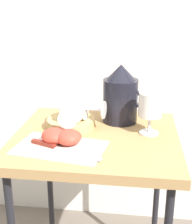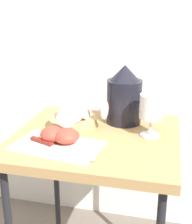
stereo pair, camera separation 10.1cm
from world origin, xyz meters
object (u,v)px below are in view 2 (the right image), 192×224
pitcher (124,100)px  knife (52,145)px  wine_glass_upright (151,109)px  apple_half_right (67,136)px  wine_glass_tipped_far (75,109)px  apple_half_left (53,134)px  table (96,155)px  basket_tray (73,122)px  wine_glass_tipped_near (78,107)px

pitcher → knife: bearing=-124.6°
wine_glass_upright → apple_half_right: wine_glass_upright is taller
wine_glass_upright → wine_glass_tipped_far: wine_glass_upright is taller
pitcher → apple_half_left: bearing=-131.2°
table → basket_tray: bearing=152.2°
pitcher → wine_glass_tipped_far: bearing=-145.2°
wine_glass_tipped_near → pitcher: bearing=29.8°
wine_glass_tipped_far → pitcher: bearing=34.8°
basket_tray → wine_glass_tipped_far: wine_glass_tipped_far is taller
basket_tray → pitcher: pitcher is taller
table → apple_half_left: size_ratio=8.77×
pitcher → wine_glass_tipped_near: (-0.15, -0.08, -0.01)m
wine_glass_tipped_near → wine_glass_tipped_far: same height
table → knife: knife is taller
basket_tray → pitcher: bearing=27.8°
wine_glass_upright → knife: 0.33m
table → basket_tray: 0.14m
table → knife: 0.18m
wine_glass_upright → wine_glass_tipped_near: (-0.25, 0.02, -0.02)m
basket_tray → wine_glass_tipped_near: bearing=9.1°
pitcher → wine_glass_upright: 0.14m
wine_glass_tipped_near → wine_glass_tipped_far: (-0.00, -0.02, -0.00)m
basket_tray → apple_half_right: 0.14m
basket_tray → wine_glass_tipped_far: (0.01, -0.02, 0.06)m
basket_tray → wine_glass_tipped_far: bearing=-53.4°
basket_tray → wine_glass_upright: size_ratio=1.17×
wine_glass_tipped_far → table: bearing=-21.2°
apple_half_right → knife: bearing=-134.2°
table → apple_half_right: 0.15m
basket_tray → wine_glass_upright: bearing=-2.9°
wine_glass_upright → basket_tray: bearing=177.1°
pitcher → knife: 0.32m
table → wine_glass_tipped_far: bearing=158.8°
wine_glass_tipped_far → knife: 0.17m
wine_glass_tipped_far → wine_glass_tipped_near: bearing=78.0°
pitcher → apple_half_left: (-0.19, -0.22, -0.06)m
pitcher → wine_glass_tipped_far: 0.18m
pitcher → apple_half_left: pitcher is taller
table → wine_glass_tipped_near: 0.17m
wine_glass_upright → knife: bearing=-150.5°
apple_half_left → basket_tray: bearing=79.2°
table → apple_half_left: (-0.12, -0.08, 0.10)m
apple_half_right → knife: (-0.04, -0.04, -0.02)m
apple_half_left → pitcher: bearing=48.8°
table → knife: (-0.11, -0.12, 0.08)m
wine_glass_upright → wine_glass_tipped_far: (-0.25, -0.00, -0.02)m
wine_glass_tipped_far → knife: wine_glass_tipped_far is taller
apple_half_left → apple_half_right: bearing=-7.1°
basket_tray → wine_glass_upright: wine_glass_upright is taller
table → wine_glass_tipped_far: wine_glass_tipped_far is taller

